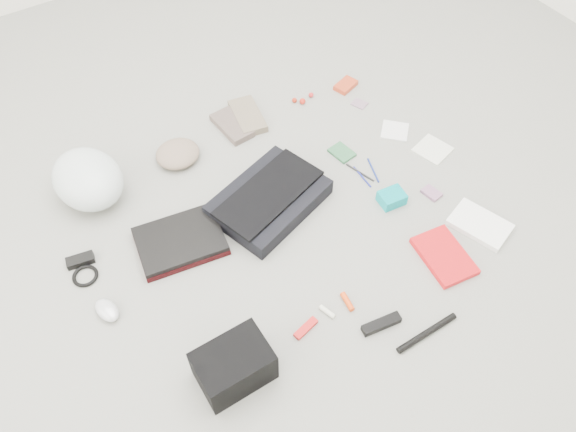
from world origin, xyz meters
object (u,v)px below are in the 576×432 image
messenger_bag (269,200)px  bike_helmet (88,179)px  accordion_wallet (392,198)px  camera_bag (234,366)px  book_red (444,256)px  laptop (180,239)px

messenger_bag → bike_helmet: bike_helmet is taller
messenger_bag → accordion_wallet: bearing=-47.8°
bike_helmet → camera_bag: bike_helmet is taller
camera_bag → accordion_wallet: camera_bag is taller
camera_bag → book_red: bearing=-1.1°
laptop → accordion_wallet: (0.79, -0.27, -0.01)m
messenger_bag → book_red: bearing=-70.9°
messenger_bag → book_red: 0.69m
laptop → bike_helmet: (-0.19, 0.41, 0.06)m
messenger_bag → camera_bag: size_ratio=1.86×
bike_helmet → camera_bag: bearing=-92.9°
camera_bag → accordion_wallet: (0.87, 0.29, -0.05)m
laptop → camera_bag: camera_bag is taller
book_red → accordion_wallet: accordion_wallet is taller
messenger_bag → bike_helmet: (-0.56, 0.43, 0.06)m
book_red → accordion_wallet: (0.01, 0.31, 0.01)m
messenger_bag → book_red: messenger_bag is taller
bike_helmet → camera_bag: (0.11, -0.96, -0.02)m
bike_helmet → accordion_wallet: (0.98, -0.68, -0.07)m
messenger_bag → accordion_wallet: size_ratio=4.36×
accordion_wallet → laptop: bearing=168.2°
accordion_wallet → messenger_bag: bearing=156.1°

